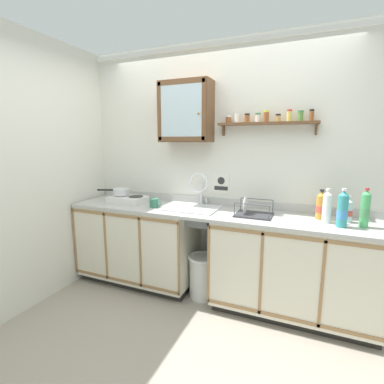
# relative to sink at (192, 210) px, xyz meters

# --- Properties ---
(floor) EXTENTS (6.09, 6.09, 0.00)m
(floor) POSITION_rel_sink_xyz_m (0.21, -0.47, -0.91)
(floor) COLOR #9E9384
(floor) RESTS_ON ground
(back_wall) EXTENTS (3.69, 0.07, 2.62)m
(back_wall) POSITION_rel_sink_xyz_m (0.21, 0.28, 0.41)
(back_wall) COLOR silver
(back_wall) RESTS_ON ground
(side_wall_left) EXTENTS (0.05, 3.52, 2.62)m
(side_wall_left) POSITION_rel_sink_xyz_m (-1.36, -0.71, 0.40)
(side_wall_left) COLOR silver
(side_wall_left) RESTS_ON ground
(lower_cabinet_run) EXTENTS (1.34, 0.59, 0.89)m
(lower_cabinet_run) POSITION_rel_sink_xyz_m (-0.66, -0.04, -0.46)
(lower_cabinet_run) COLOR black
(lower_cabinet_run) RESTS_ON ground
(lower_cabinet_run_right) EXTENTS (1.46, 0.59, 0.89)m
(lower_cabinet_run_right) POSITION_rel_sink_xyz_m (1.02, -0.04, -0.46)
(lower_cabinet_run_right) COLOR black
(lower_cabinet_run_right) RESTS_ON ground
(countertop) EXTENTS (3.05, 0.62, 0.03)m
(countertop) POSITION_rel_sink_xyz_m (0.21, -0.04, 0.00)
(countertop) COLOR #B2B2AD
(countertop) RESTS_ON lower_cabinet_run
(backsplash) EXTENTS (3.05, 0.02, 0.08)m
(backsplash) POSITION_rel_sink_xyz_m (0.21, 0.24, 0.06)
(backsplash) COLOR #B2B2AD
(backsplash) RESTS_ON countertop
(sink) EXTENTS (0.56, 0.46, 0.50)m
(sink) POSITION_rel_sink_xyz_m (0.00, 0.00, 0.00)
(sink) COLOR silver
(sink) RESTS_ON countertop
(hot_plate_stove) EXTENTS (0.40, 0.27, 0.08)m
(hot_plate_stove) POSITION_rel_sink_xyz_m (-0.78, -0.03, 0.05)
(hot_plate_stove) COLOR silver
(hot_plate_stove) RESTS_ON countertop
(saucepan) EXTENTS (0.36, 0.21, 0.07)m
(saucepan) POSITION_rel_sink_xyz_m (-0.88, -0.02, 0.13)
(saucepan) COLOR silver
(saucepan) RESTS_ON hot_plate_stove
(bottle_soda_green_0) EXTENTS (0.07, 0.07, 0.32)m
(bottle_soda_green_0) POSITION_rel_sink_xyz_m (1.53, -0.07, 0.16)
(bottle_soda_green_0) COLOR #4CB266
(bottle_soda_green_0) RESTS_ON countertop
(bottle_detergent_teal_1) EXTENTS (0.08, 0.08, 0.32)m
(bottle_detergent_teal_1) POSITION_rel_sink_xyz_m (1.37, -0.13, 0.16)
(bottle_detergent_teal_1) COLOR teal
(bottle_detergent_teal_1) RESTS_ON countertop
(bottle_opaque_white_2) EXTENTS (0.07, 0.07, 0.30)m
(bottle_opaque_white_2) POSITION_rel_sink_xyz_m (1.26, -0.04, 0.15)
(bottle_opaque_white_2) COLOR white
(bottle_opaque_white_2) RESTS_ON countertop
(bottle_water_clear_3) EXTENTS (0.07, 0.07, 0.23)m
(bottle_water_clear_3) POSITION_rel_sink_xyz_m (1.43, 0.04, 0.12)
(bottle_water_clear_3) COLOR silver
(bottle_water_clear_3) RESTS_ON countertop
(bottle_juice_amber_4) EXTENTS (0.09, 0.09, 0.27)m
(bottle_juice_amber_4) POSITION_rel_sink_xyz_m (1.22, 0.06, 0.14)
(bottle_juice_amber_4) COLOR gold
(bottle_juice_amber_4) RESTS_ON countertop
(dish_rack) EXTENTS (0.34, 0.28, 0.17)m
(dish_rack) POSITION_rel_sink_xyz_m (0.63, -0.05, 0.04)
(dish_rack) COLOR #333338
(dish_rack) RESTS_ON countertop
(mug) EXTENTS (0.13, 0.09, 0.09)m
(mug) POSITION_rel_sink_xyz_m (-0.38, -0.12, 0.06)
(mug) COLOR #337259
(mug) RESTS_ON countertop
(wall_cabinet) EXTENTS (0.55, 0.28, 0.62)m
(wall_cabinet) POSITION_rel_sink_xyz_m (-0.13, 0.12, 1.00)
(wall_cabinet) COLOR brown
(spice_shelf) EXTENTS (0.94, 0.14, 0.23)m
(spice_shelf) POSITION_rel_sink_xyz_m (0.69, 0.18, 0.89)
(spice_shelf) COLOR brown
(warning_sign) EXTENTS (0.17, 0.01, 0.23)m
(warning_sign) POSITION_rel_sink_xyz_m (0.23, 0.25, 0.25)
(warning_sign) COLOR silver
(trash_bin) EXTENTS (0.31, 0.31, 0.45)m
(trash_bin) POSITION_rel_sink_xyz_m (0.15, -0.08, -0.67)
(trash_bin) COLOR silver
(trash_bin) RESTS_ON ground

